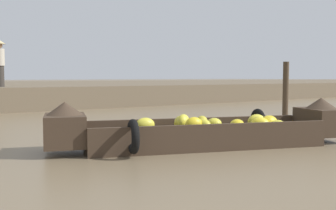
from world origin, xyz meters
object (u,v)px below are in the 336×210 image
Objects in this scene: banana_boat at (206,130)px; vendor_person at (0,61)px; fishing_skiff_distant at (204,94)px; mooring_post at (285,94)px.

vendor_person is (-1.34, 9.82, 1.47)m from banana_boat.
vendor_person is (-10.45, -1.31, 1.49)m from fishing_skiff_distant.
fishing_skiff_distant is at bearing 7.17° from vendor_person.
banana_boat is at bearing -161.53° from mooring_post.
banana_boat is 14.39m from fishing_skiff_distant.
banana_boat is 3.36× the size of mooring_post.
vendor_person reaches higher than mooring_post.
banana_boat is at bearing -129.31° from fishing_skiff_distant.
fishing_skiff_distant is 11.49m from mooring_post.
vendor_person is at bearing -172.83° from fishing_skiff_distant.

